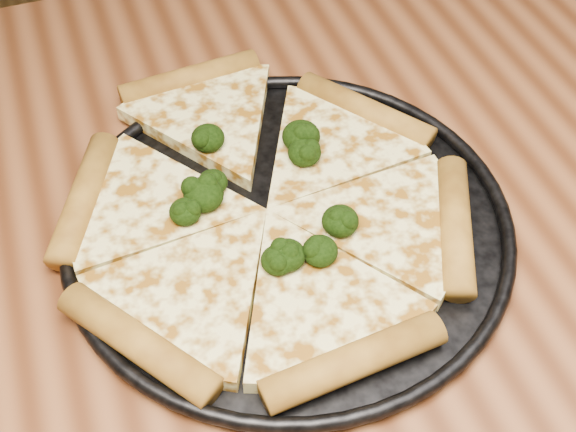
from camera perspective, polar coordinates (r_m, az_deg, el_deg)
name	(u,v)px	position (r m, az deg, el deg)	size (l,w,h in m)	color
dining_table	(267,370)	(0.62, -1.60, -11.64)	(1.20, 0.90, 0.75)	brown
pizza_pan	(288,223)	(0.58, 0.00, -0.54)	(0.35, 0.35, 0.02)	black
pizza	(264,207)	(0.58, -1.85, 0.72)	(0.34, 0.36, 0.03)	#FFF59C
broccoli_florets	(266,192)	(0.58, -1.72, 1.86)	(0.14, 0.17, 0.02)	black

